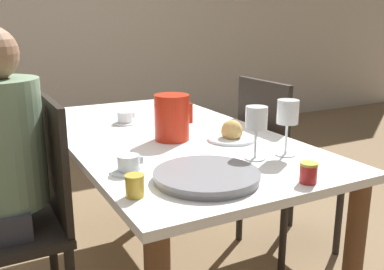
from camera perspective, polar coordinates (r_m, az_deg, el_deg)
name	(u,v)px	position (r m, az deg, el deg)	size (l,w,h in m)	color
wall_back	(47,10)	(4.39, -18.80, 15.49)	(10.00, 0.06, 2.60)	beige
dining_table	(167,155)	(1.92, -3.42, -2.73)	(0.87, 1.62, 0.72)	white
chair_person_side	(26,216)	(1.74, -21.28, -10.09)	(0.42, 0.42, 0.93)	black
chair_opposite	(280,163)	(2.25, 11.61, -3.66)	(0.42, 0.42, 0.93)	black
red_pitcher	(172,117)	(1.77, -2.70, 2.38)	(0.17, 0.15, 0.19)	red
wine_glass_water	(288,114)	(1.59, 12.63, 2.70)	(0.08, 0.08, 0.21)	white
wine_glass_juice	(256,121)	(1.52, 8.57, 1.86)	(0.08, 0.08, 0.19)	white
teacup_near_person	(129,165)	(1.42, -8.43, -3.98)	(0.12, 0.12, 0.06)	silver
teacup_across	(125,119)	(2.09, -8.93, 2.17)	(0.12, 0.12, 0.06)	silver
serving_tray	(207,176)	(1.33, 1.97, -5.49)	(0.34, 0.34, 0.03)	gray
bread_plate	(232,134)	(1.78, 5.33, 0.16)	(0.20, 0.20, 0.09)	silver
jam_jar_amber	(309,172)	(1.36, 15.28, -4.75)	(0.06, 0.06, 0.06)	#A81E1E
jam_jar_red	(135,185)	(1.22, -7.66, -6.59)	(0.06, 0.06, 0.06)	gold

